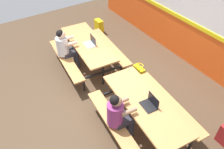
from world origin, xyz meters
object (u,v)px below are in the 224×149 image
object	(u,v)px
student_nearer	(66,47)
laptop_silver	(91,43)
satchel_spare	(99,26)
student_further	(119,114)
picnic_table_right	(144,108)
laptop_dark	(150,104)
picnic_table_left	(88,48)
tote_bag_bright	(139,73)

from	to	relation	value
student_nearer	laptop_silver	xyz separation A→B (m)	(0.29, 0.57, 0.08)
student_nearer	satchel_spare	bearing A→B (deg)	125.89
satchel_spare	student_further	bearing A→B (deg)	-25.28
student_further	laptop_silver	xyz separation A→B (m)	(-2.24, 0.66, 0.08)
picnic_table_right	laptop_silver	world-z (taller)	laptop_silver
laptop_silver	laptop_dark	distance (m)	2.41
picnic_table_left	picnic_table_right	size ratio (longest dim) A/B	1.00
laptop_dark	satchel_spare	world-z (taller)	laptop_dark
student_further	laptop_dark	distance (m)	0.61
tote_bag_bright	satchel_spare	xyz separation A→B (m)	(-2.57, 0.34, 0.02)
student_further	satchel_spare	bearing A→B (deg)	154.72
laptop_dark	satchel_spare	size ratio (longest dim) A/B	0.77
student_further	satchel_spare	distance (m)	4.18
picnic_table_left	satchel_spare	size ratio (longest dim) A/B	4.89
picnic_table_left	student_nearer	distance (m)	0.59
picnic_table_left	laptop_silver	world-z (taller)	laptop_silver
student_further	picnic_table_left	bearing A→B (deg)	165.01
laptop_dark	student_nearer	bearing A→B (deg)	-169.67
satchel_spare	picnic_table_left	bearing A→B (deg)	-39.26
picnic_table_right	laptop_silver	distance (m)	2.32
student_further	satchel_spare	xyz separation A→B (m)	(-3.75, 1.77, -0.49)
picnic_table_right	tote_bag_bright	world-z (taller)	picnic_table_right
student_nearer	satchel_spare	xyz separation A→B (m)	(-1.22, 1.68, -0.49)
picnic_table_right	student_nearer	world-z (taller)	student_nearer
picnic_table_left	tote_bag_bright	xyz separation A→B (m)	(1.17, 0.80, -0.39)
student_nearer	student_further	distance (m)	2.53
laptop_silver	satchel_spare	world-z (taller)	laptop_silver
picnic_table_left	laptop_silver	size ratio (longest dim) A/B	6.36
laptop_silver	satchel_spare	xyz separation A→B (m)	(-1.51, 1.11, -0.57)
student_nearer	student_further	world-z (taller)	same
student_nearer	tote_bag_bright	world-z (taller)	student_nearer
satchel_spare	laptop_dark	bearing A→B (deg)	-16.88
picnic_table_left	picnic_table_right	xyz separation A→B (m)	(2.43, -0.08, 0.00)
picnic_table_left	tote_bag_bright	bearing A→B (deg)	34.27
satchel_spare	student_nearer	bearing A→B (deg)	-54.11
picnic_table_right	laptop_dark	distance (m)	0.23
tote_bag_bright	satchel_spare	world-z (taller)	satchel_spare
student_nearer	laptop_silver	bearing A→B (deg)	62.86
picnic_table_right	laptop_silver	xyz separation A→B (m)	(-2.31, 0.10, 0.21)
student_nearer	student_further	xyz separation A→B (m)	(2.53, -0.09, 0.00)
picnic_table_left	laptop_silver	bearing A→B (deg)	13.37
laptop_silver	laptop_dark	world-z (taller)	same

